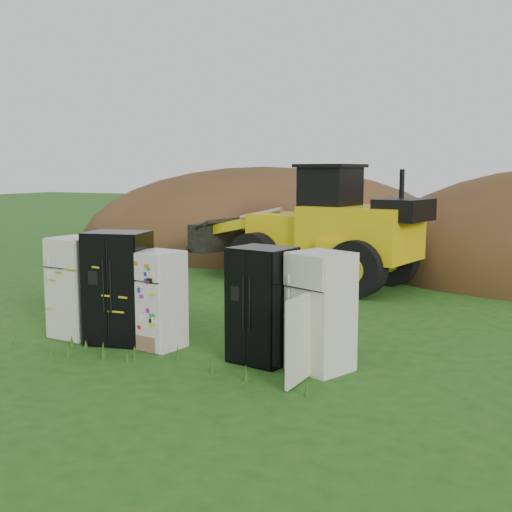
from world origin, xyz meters
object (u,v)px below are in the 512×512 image
(fridge_sticker, at_px, (159,300))
(fridge_black_right, at_px, (262,305))
(fridge_leftmost, at_px, (77,287))
(fridge_black_side, at_px, (119,287))
(fridge_open_door, at_px, (321,312))
(wheel_loader, at_px, (304,224))

(fridge_sticker, distance_m, fridge_black_right, 1.96)
(fridge_leftmost, distance_m, fridge_black_side, 0.94)
(fridge_black_side, xyz_separation_m, fridge_open_door, (3.78, 0.05, -0.08))
(fridge_black_side, relative_size, wheel_loader, 0.30)
(fridge_black_side, bearing_deg, wheel_loader, 71.97)
(fridge_black_side, relative_size, fridge_sticker, 1.18)
(fridge_leftmost, bearing_deg, wheel_loader, 82.09)
(fridge_leftmost, distance_m, wheel_loader, 7.40)
(fridge_leftmost, relative_size, fridge_sticker, 1.10)
(fridge_black_right, xyz_separation_m, fridge_open_door, (0.99, -0.01, -0.01))
(fridge_black_side, height_order, fridge_open_door, fridge_black_side)
(wheel_loader, bearing_deg, fridge_sticker, -78.57)
(fridge_black_right, distance_m, wheel_loader, 7.47)
(fridge_sticker, bearing_deg, fridge_black_right, 10.80)
(fridge_black_side, height_order, wheel_loader, wheel_loader)
(fridge_open_door, bearing_deg, wheel_loader, 135.72)
(fridge_leftmost, height_order, fridge_open_door, fridge_leftmost)
(fridge_black_side, bearing_deg, fridge_sticker, -11.13)
(fridge_open_door, distance_m, wheel_loader, 7.82)
(fridge_black_side, height_order, fridge_sticker, fridge_black_side)
(fridge_sticker, relative_size, fridge_black_right, 0.91)
(fridge_sticker, xyz_separation_m, wheel_loader, (-0.16, 7.16, 0.76))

